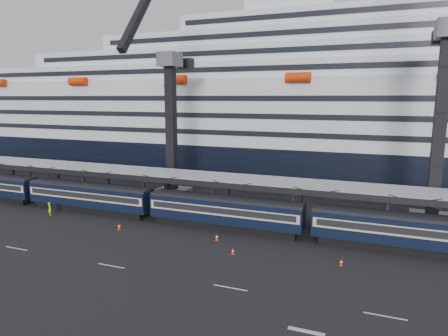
{
  "coord_description": "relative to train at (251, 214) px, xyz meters",
  "views": [
    {
      "loc": [
        8.84,
        -33.01,
        15.63
      ],
      "look_at": [
        -8.08,
        10.0,
        7.45
      ],
      "focal_mm": 32.0,
      "sensor_mm": 36.0,
      "label": 1
    }
  ],
  "objects": [
    {
      "name": "traffic_cone_e",
      "position": [
        10.8,
        -6.01,
        -1.85
      ],
      "size": [
        0.36,
        0.36,
        0.71
      ],
      "color": "red",
      "rests_on": "ground"
    },
    {
      "name": "worker",
      "position": [
        -27.22,
        -3.44,
        -1.31
      ],
      "size": [
        0.78,
        0.7,
        1.78
      ],
      "primitive_type": "imported",
      "rotation": [
        0.0,
        0.0,
        2.59
      ],
      "color": "#BBFF0D",
      "rests_on": "ground"
    },
    {
      "name": "traffic_cone_c",
      "position": [
        -2.68,
        -4.07,
        -1.8
      ],
      "size": [
        0.41,
        0.41,
        0.81
      ],
      "color": "red",
      "rests_on": "ground"
    },
    {
      "name": "crane_dark_mid",
      "position": [
        19.65,
        7.59,
        11.16
      ],
      "size": [
        4.5,
        18.24,
        39.64
      ],
      "color": "#53555B",
      "rests_on": "ground"
    },
    {
      "name": "canopy",
      "position": [
        4.65,
        4.0,
        3.05
      ],
      "size": [
        130.0,
        6.25,
        5.53
      ],
      "color": "#97999F",
      "rests_on": "ground"
    },
    {
      "name": "cruise_ship",
      "position": [
        3.57,
        35.99,
        10.14
      ],
      "size": [
        214.09,
        28.84,
        34.0
      ],
      "color": "black",
      "rests_on": "ground"
    },
    {
      "name": "train",
      "position": [
        0.0,
        0.0,
        0.0
      ],
      "size": [
        133.05,
        3.0,
        4.05
      ],
      "color": "black",
      "rests_on": "ground"
    },
    {
      "name": "traffic_cone_b",
      "position": [
        -15.02,
        -4.94,
        -1.81
      ],
      "size": [
        0.4,
        0.4,
        0.8
      ],
      "color": "red",
      "rests_on": "ground"
    },
    {
      "name": "crane_dark_near",
      "position": [
        -15.35,
        8.59,
        9.73
      ],
      "size": [
        4.5,
        17.75,
        35.08
      ],
      "color": "#53555B",
      "rests_on": "ground"
    },
    {
      "name": "traffic_cone_d",
      "position": [
        0.36,
        -7.15,
        -1.85
      ],
      "size": [
        0.36,
        0.36,
        0.72
      ],
      "color": "red",
      "rests_on": "ground"
    },
    {
      "name": "ground",
      "position": [
        4.65,
        -10.0,
        -2.2
      ],
      "size": [
        260.0,
        260.0,
        0.0
      ],
      "primitive_type": "plane",
      "color": "black",
      "rests_on": "ground"
    },
    {
      "name": "lane_markings",
      "position": [
        12.8,
        -15.23,
        -2.19
      ],
      "size": [
        111.0,
        4.27,
        0.02
      ],
      "color": "beige",
      "rests_on": "ground"
    }
  ]
}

